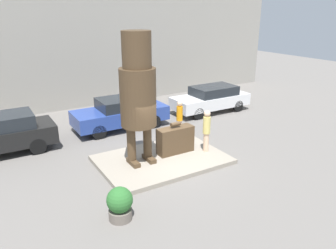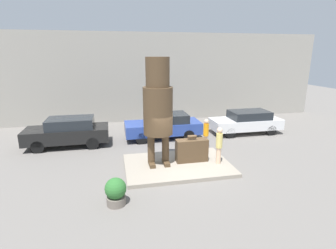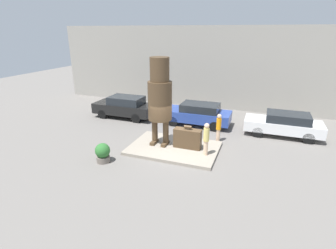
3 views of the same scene
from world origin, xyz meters
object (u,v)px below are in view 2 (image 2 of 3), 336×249
object	(u,v)px
tourist	(219,144)
parked_car_black	(68,131)
statue_figure	(158,104)
planter_pot	(116,191)
parked_car_white	(246,121)
giant_suitcase	(192,150)
worker_hivis	(206,133)
parked_car_blue	(164,125)

from	to	relation	value
tourist	parked_car_black	world-z (taller)	tourist
statue_figure	tourist	xyz separation A→B (m)	(2.75, -0.52, -1.88)
planter_pot	tourist	bearing A→B (deg)	25.43
planter_pot	statue_figure	bearing A→B (deg)	54.25
statue_figure	tourist	bearing A→B (deg)	-10.71
parked_car_white	planter_pot	size ratio (longest dim) A/B	4.59
statue_figure	parked_car_white	xyz separation A→B (m)	(6.65, 4.15, -2.20)
giant_suitcase	parked_car_black	size ratio (longest dim) A/B	0.33
giant_suitcase	worker_hivis	size ratio (longest dim) A/B	0.88
statue_figure	parked_car_white	bearing A→B (deg)	31.98
parked_car_black	parked_car_white	distance (m)	11.14
giant_suitcase	parked_car_white	distance (m)	6.52
tourist	parked_car_blue	bearing A→B (deg)	109.29
planter_pot	worker_hivis	world-z (taller)	worker_hivis
planter_pot	parked_car_white	bearing A→B (deg)	38.70
parked_car_blue	tourist	bearing A→B (deg)	109.29
parked_car_black	parked_car_blue	xyz separation A→B (m)	(5.58, 0.30, -0.04)
giant_suitcase	parked_car_black	world-z (taller)	parked_car_black
giant_suitcase	planter_pot	distance (m)	4.57
planter_pot	worker_hivis	bearing A→B (deg)	42.83
giant_suitcase	tourist	size ratio (longest dim) A/B	0.87
worker_hivis	planter_pot	bearing A→B (deg)	-137.17
statue_figure	worker_hivis	xyz separation A→B (m)	(2.97, 1.83, -2.06)
parked_car_white	planter_pot	world-z (taller)	parked_car_white
parked_car_black	planter_pot	size ratio (longest dim) A/B	4.55
planter_pot	worker_hivis	xyz separation A→B (m)	(4.97, 4.61, 0.43)
parked_car_black	parked_car_white	xyz separation A→B (m)	(11.14, 0.22, -0.07)
giant_suitcase	tourist	distance (m)	1.33
parked_car_blue	planter_pot	bearing A→B (deg)	66.25
statue_figure	planter_pot	distance (m)	4.23
statue_figure	parked_car_blue	size ratio (longest dim) A/B	1.04
statue_figure	tourist	size ratio (longest dim) A/B	2.78
parked_car_black	parked_car_white	world-z (taller)	parked_car_black
statue_figure	giant_suitcase	world-z (taller)	statue_figure
tourist	parked_car_blue	world-z (taller)	tourist
statue_figure	giant_suitcase	bearing A→B (deg)	0.75
planter_pot	parked_car_black	bearing A→B (deg)	110.43
parked_car_black	parked_car_white	bearing A→B (deg)	-178.85
parked_car_black	worker_hivis	world-z (taller)	worker_hivis
tourist	worker_hivis	bearing A→B (deg)	84.46
parked_car_blue	planter_pot	size ratio (longest dim) A/B	4.65
parked_car_white	worker_hivis	size ratio (longest dim) A/B	2.67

